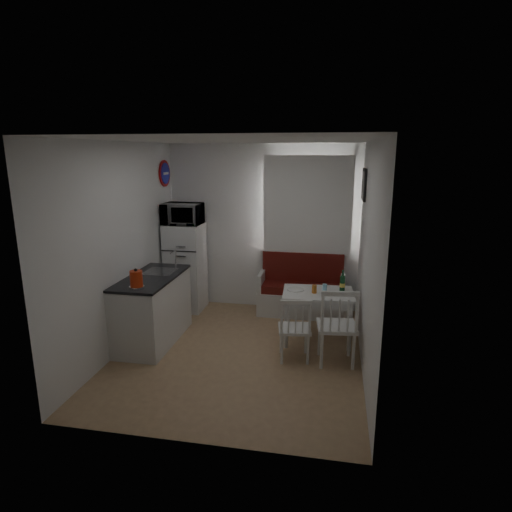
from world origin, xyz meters
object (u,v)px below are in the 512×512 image
(microwave, at_px, (182,214))
(kettle, at_px, (136,279))
(wine_bottle, at_px, (343,281))
(chair_right, at_px, (337,319))
(fridge, at_px, (186,267))
(kitchen_counter, at_px, (153,308))
(bench, at_px, (301,294))
(dining_table, at_px, (318,298))
(chair_left, at_px, (294,323))

(microwave, bearing_deg, kettle, -88.99)
(microwave, xyz_separation_m, wine_bottle, (2.43, -0.70, -0.72))
(wine_bottle, bearing_deg, microwave, 163.91)
(chair_right, xyz_separation_m, fridge, (-2.37, 1.52, 0.10))
(kitchen_counter, xyz_separation_m, chair_right, (2.39, -0.28, 0.14))
(fridge, relative_size, wine_bottle, 4.86)
(fridge, xyz_separation_m, wine_bottle, (2.43, -0.75, 0.14))
(fridge, height_order, microwave, microwave)
(kitchen_counter, distance_m, fridge, 1.27)
(bench, bearing_deg, wine_bottle, -55.31)
(kitchen_counter, relative_size, fridge, 0.95)
(wine_bottle, bearing_deg, bench, 124.69)
(kitchen_counter, relative_size, wine_bottle, 4.63)
(dining_table, distance_m, chair_right, 0.71)
(kitchen_counter, bearing_deg, fridge, 89.10)
(wine_bottle, bearing_deg, fridge, 162.83)
(chair_left, relative_size, chair_right, 0.85)
(kitchen_counter, height_order, wine_bottle, kitchen_counter)
(bench, height_order, chair_left, bench)
(chair_right, bearing_deg, fridge, 140.90)
(dining_table, bearing_deg, chair_right, -73.17)
(chair_left, height_order, kettle, kettle)
(kettle, distance_m, wine_bottle, 2.61)
(chair_left, relative_size, fridge, 0.31)
(microwave, bearing_deg, fridge, 90.00)
(chair_right, bearing_deg, bench, 101.83)
(bench, distance_m, dining_table, 1.05)
(kettle, height_order, wine_bottle, kettle)
(dining_table, relative_size, chair_left, 2.19)
(kitchen_counter, height_order, microwave, microwave)
(chair_left, relative_size, microwave, 0.74)
(kitchen_counter, height_order, chair_right, kitchen_counter)
(chair_right, height_order, fridge, fridge)
(bench, bearing_deg, dining_table, -73.28)
(chair_left, relative_size, kettle, 1.85)
(chair_right, relative_size, fridge, 0.37)
(dining_table, height_order, fridge, fridge)
(chair_left, xyz_separation_m, microwave, (-1.87, 1.45, 1.05))
(wine_bottle, bearing_deg, kitchen_counter, -168.61)
(wine_bottle, bearing_deg, chair_left, -126.49)
(chair_right, bearing_deg, kitchen_counter, 166.98)
(chair_left, distance_m, wine_bottle, 0.99)
(chair_left, bearing_deg, dining_table, 59.80)
(fridge, height_order, wine_bottle, fridge)
(kitchen_counter, bearing_deg, dining_table, 10.41)
(microwave, relative_size, kettle, 2.49)
(bench, relative_size, chair_right, 2.58)
(bench, bearing_deg, chair_left, -88.62)
(bench, height_order, fridge, fridge)
(microwave, relative_size, wine_bottle, 2.06)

